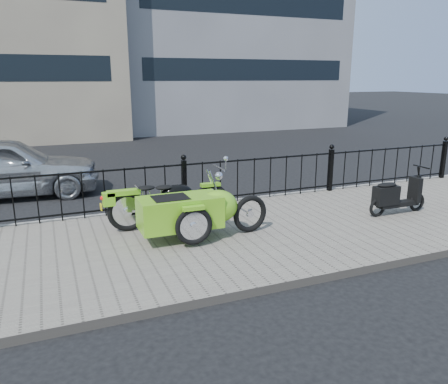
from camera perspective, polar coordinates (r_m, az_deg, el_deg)
name	(u,v)px	position (r m, az deg, el deg)	size (l,w,h in m)	color
ground	(207,233)	(7.75, -2.26, -5.38)	(120.00, 120.00, 0.00)	black
sidewalk	(217,239)	(7.29, -0.90, -6.19)	(30.00, 3.80, 0.12)	slate
curb	(183,208)	(9.03, -5.40, -2.08)	(30.00, 0.10, 0.12)	gray
iron_fence	(184,185)	(8.76, -5.22, 0.98)	(14.11, 0.11, 1.08)	black
motorcycle_sidecar	(188,208)	(7.15, -4.73, -2.12)	(2.28, 1.48, 0.98)	black
scooter	(395,197)	(8.90, 21.40, -0.56)	(1.33, 0.39, 0.90)	black
spare_tire	(250,214)	(7.36, 3.42, -2.87)	(0.64, 0.64, 0.09)	black
sedan_car	(5,167)	(11.08, -26.68, 2.91)	(1.63, 4.05, 1.38)	#B7BABF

